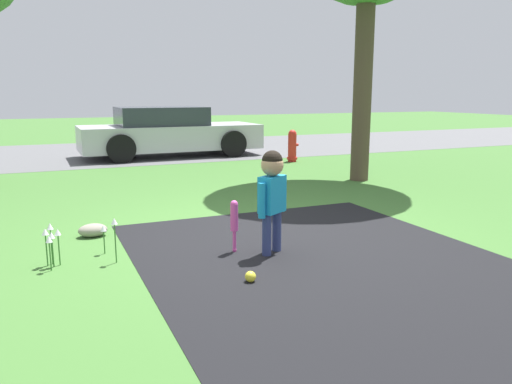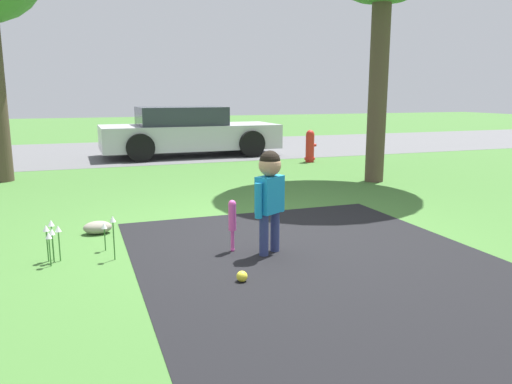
% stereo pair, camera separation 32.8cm
% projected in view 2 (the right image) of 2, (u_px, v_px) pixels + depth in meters
% --- Properties ---
extents(ground_plane, '(60.00, 60.00, 0.00)m').
position_uv_depth(ground_plane, '(262.00, 234.00, 5.73)').
color(ground_plane, '#3D6B2D').
extents(driveway_strip, '(3.41, 7.00, 0.01)m').
position_uv_depth(driveway_strip, '(411.00, 324.00, 3.49)').
color(driveway_strip, black).
rests_on(driveway_strip, ground).
extents(street_strip, '(40.00, 6.00, 0.01)m').
position_uv_depth(street_strip, '(150.00, 151.00, 14.05)').
color(street_strip, '#59595B').
rests_on(street_strip, ground).
extents(child, '(0.37, 0.28, 1.04)m').
position_uv_depth(child, '(270.00, 188.00, 4.90)').
color(child, navy).
rests_on(child, ground).
extents(baseball_bat, '(0.08, 0.08, 0.54)m').
position_uv_depth(baseball_bat, '(232.00, 219.00, 5.03)').
color(baseball_bat, '#E54CA5').
rests_on(baseball_bat, ground).
extents(sports_ball, '(0.10, 0.10, 0.10)m').
position_uv_depth(sports_ball, '(242.00, 276.00, 4.27)').
color(sports_ball, yellow).
rests_on(sports_ball, ground).
extents(fire_hydrant, '(0.28, 0.25, 0.75)m').
position_uv_depth(fire_hydrant, '(310.00, 146.00, 11.66)').
color(fire_hydrant, red).
rests_on(fire_hydrant, ground).
extents(parked_car, '(4.49, 1.94, 1.25)m').
position_uv_depth(parked_car, '(188.00, 132.00, 12.85)').
color(parked_car, '#B7B7BC').
rests_on(parked_car, ground).
extents(flower_bed, '(0.66, 0.39, 0.44)m').
position_uv_depth(flower_bed, '(68.00, 230.00, 4.77)').
color(flower_bed, '#38702D').
rests_on(flower_bed, ground).
extents(edging_rock, '(0.32, 0.22, 0.15)m').
position_uv_depth(edging_rock, '(98.00, 227.00, 5.73)').
color(edging_rock, gray).
rests_on(edging_rock, ground).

